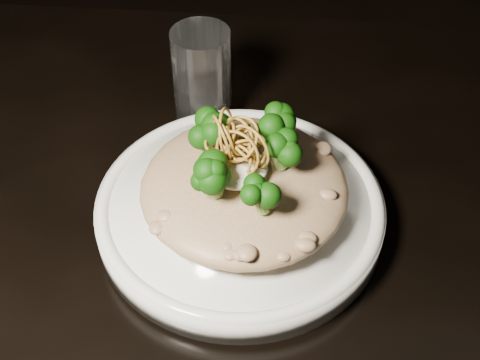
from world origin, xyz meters
name	(u,v)px	position (x,y,z in m)	size (l,w,h in m)	color
table	(159,303)	(0.00, 0.00, 0.67)	(1.10, 0.80, 0.75)	black
plate	(240,211)	(0.08, 0.04, 0.76)	(0.26, 0.26, 0.03)	white
risotto	(244,187)	(0.08, 0.04, 0.80)	(0.19, 0.19, 0.04)	brown
broccoli	(240,155)	(0.08, 0.04, 0.84)	(0.12, 0.12, 0.04)	black
cheese	(237,168)	(0.07, 0.04, 0.83)	(0.05, 0.05, 0.01)	white
shallots	(237,141)	(0.07, 0.04, 0.85)	(0.05, 0.05, 0.03)	brown
drinking_glass	(202,77)	(0.02, 0.19, 0.80)	(0.06, 0.06, 0.11)	silver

